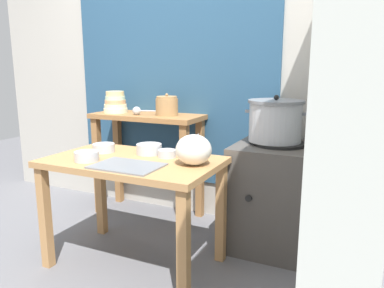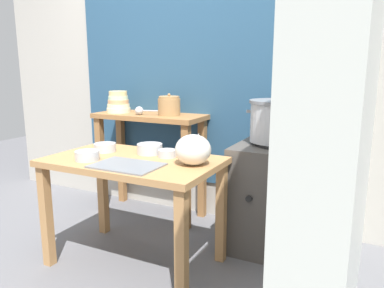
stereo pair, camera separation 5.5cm
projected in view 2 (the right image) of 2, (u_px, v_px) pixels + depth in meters
ground_plane at (120, 263)px, 2.51m from camera, size 9.00×9.00×0.00m
wall_back at (201, 66)px, 3.17m from camera, size 4.40×0.12×2.60m
wall_right at (367, 66)px, 1.81m from camera, size 0.30×3.20×2.60m
prep_table at (133, 175)px, 2.40m from camera, size 1.10×0.66×0.72m
back_shelf_table at (150, 139)px, 3.22m from camera, size 0.96×0.40×0.90m
stove_block at (278, 197)px, 2.66m from camera, size 0.60×0.61×0.78m
steamer_pot at (277, 121)px, 2.59m from camera, size 0.44×0.39×0.33m
clay_pot at (169, 106)px, 3.08m from camera, size 0.18×0.18×0.18m
bowl_stack_enamel at (118, 103)px, 3.27m from camera, size 0.21×0.21×0.19m
ladle at (141, 111)px, 3.12m from camera, size 0.28×0.11×0.07m
serving_tray at (127, 165)px, 2.20m from camera, size 0.40×0.28×0.01m
plastic_bag at (193, 150)px, 2.21m from camera, size 0.22×0.21×0.18m
prep_bowl_0 at (150, 148)px, 2.51m from camera, size 0.17×0.17×0.07m
prep_bowl_1 at (105, 147)px, 2.57m from camera, size 0.15×0.15×0.06m
prep_bowl_2 at (87, 155)px, 2.33m from camera, size 0.15×0.15×0.06m
prep_bowl_3 at (167, 153)px, 2.42m from camera, size 0.12×0.12×0.05m
prep_bowl_4 at (195, 151)px, 2.43m from camera, size 0.16×0.16×0.15m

